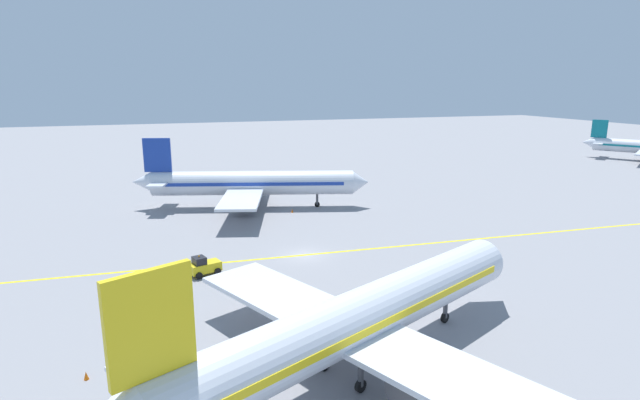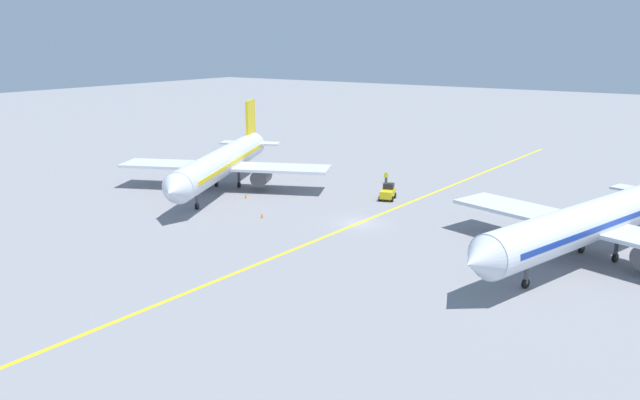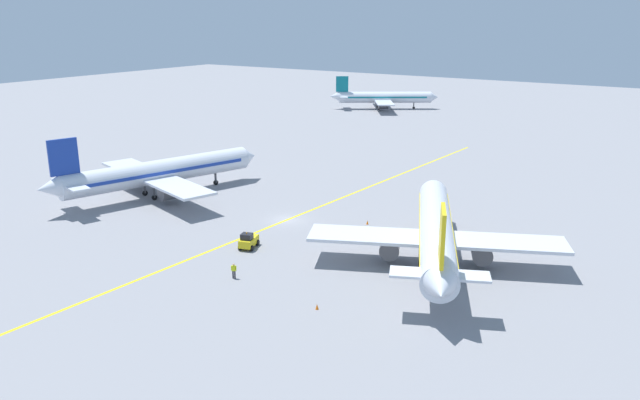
% 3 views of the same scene
% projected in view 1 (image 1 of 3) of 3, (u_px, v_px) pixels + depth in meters
% --- Properties ---
extents(ground_plane, '(400.00, 400.00, 0.00)m').
position_uv_depth(ground_plane, '(304.00, 255.00, 54.70)').
color(ground_plane, gray).
extents(apron_yellow_centreline, '(7.29, 119.83, 0.01)m').
position_uv_depth(apron_yellow_centreline, '(304.00, 255.00, 54.70)').
color(apron_yellow_centreline, yellow).
rests_on(apron_yellow_centreline, ground).
extents(airplane_at_gate, '(28.32, 34.85, 10.60)m').
position_uv_depth(airplane_at_gate, '(251.00, 184.00, 74.94)').
color(airplane_at_gate, silver).
rests_on(airplane_at_gate, ground).
extents(airplane_adjacent_stand, '(27.66, 33.60, 10.60)m').
position_uv_depth(airplane_adjacent_stand, '(359.00, 319.00, 31.75)').
color(airplane_adjacent_stand, silver).
rests_on(airplane_adjacent_stand, ground).
extents(baggage_tug_white, '(2.46, 3.31, 2.11)m').
position_uv_depth(baggage_tug_white, '(204.00, 266.00, 48.84)').
color(baggage_tug_white, gold).
rests_on(baggage_tug_white, ground).
extents(ground_crew_worker, '(0.52, 0.36, 1.68)m').
position_uv_depth(ground_crew_worker, '(116.00, 294.00, 42.28)').
color(ground_crew_worker, '#23232D').
rests_on(ground_crew_worker, ground).
extents(traffic_cone_near_nose, '(0.32, 0.32, 0.55)m').
position_uv_depth(traffic_cone_near_nose, '(380.00, 281.00, 46.77)').
color(traffic_cone_near_nose, orange).
rests_on(traffic_cone_near_nose, ground).
extents(traffic_cone_mid_apron, '(0.32, 0.32, 0.55)m').
position_uv_depth(traffic_cone_mid_apron, '(86.00, 376.00, 31.61)').
color(traffic_cone_mid_apron, orange).
rests_on(traffic_cone_mid_apron, ground).
extents(traffic_cone_by_wingtip, '(0.32, 0.32, 0.55)m').
position_uv_depth(traffic_cone_by_wingtip, '(292.00, 211.00, 72.73)').
color(traffic_cone_by_wingtip, orange).
rests_on(traffic_cone_by_wingtip, ground).
extents(traffic_cone_far_edge, '(0.32, 0.32, 0.55)m').
position_uv_depth(traffic_cone_far_edge, '(353.00, 326.00, 38.15)').
color(traffic_cone_far_edge, orange).
rests_on(traffic_cone_far_edge, ground).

